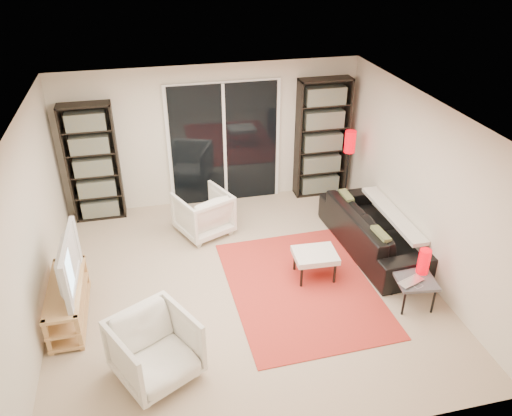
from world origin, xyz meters
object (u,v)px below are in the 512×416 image
object	(u,v)px
sofa	(374,230)
bookshelf_left	(93,163)
side_table	(415,282)
floor_lamp	(349,150)
tv_stand	(68,301)
armchair_front	(155,349)
ottoman	(315,256)
bookshelf_right	(322,139)
armchair_back	(203,213)

from	to	relation	value
sofa	bookshelf_left	bearing A→B (deg)	61.09
side_table	floor_lamp	xyz separation A→B (m)	(0.15, 2.69, 0.68)
tv_stand	armchair_front	size ratio (longest dim) A/B	1.54
bookshelf_left	ottoman	distance (m)	3.85
bookshelf_right	sofa	distance (m)	2.06
armchair_back	ottoman	xyz separation A→B (m)	(1.33, -1.50, -0.01)
ottoman	side_table	size ratio (longest dim) A/B	1.13
bookshelf_right	armchair_front	world-z (taller)	bookshelf_right
tv_stand	side_table	xyz separation A→B (m)	(4.28, -0.71, 0.09)
sofa	tv_stand	bearing A→B (deg)	94.30
sofa	floor_lamp	size ratio (longest dim) A/B	1.61
ottoman	armchair_back	bearing A→B (deg)	131.63
side_table	bookshelf_left	bearing A→B (deg)	141.12
tv_stand	floor_lamp	bearing A→B (deg)	24.12
bookshelf_right	sofa	xyz separation A→B (m)	(0.19, -1.91, -0.73)
bookshelf_right	armchair_back	distance (m)	2.51
sofa	armchair_back	bearing A→B (deg)	63.59
sofa	side_table	bearing A→B (deg)	174.60
bookshelf_right	armchair_front	bearing A→B (deg)	-130.47
bookshelf_right	ottoman	size ratio (longest dim) A/B	3.47
ottoman	floor_lamp	world-z (taller)	floor_lamp
tv_stand	sofa	xyz separation A→B (m)	(4.32, 0.60, 0.06)
bookshelf_left	tv_stand	xyz separation A→B (m)	(-0.28, -2.51, -0.71)
bookshelf_left	side_table	xyz separation A→B (m)	(4.00, -3.22, -0.62)
tv_stand	ottoman	world-z (taller)	tv_stand
bookshelf_right	tv_stand	distance (m)	4.90
ottoman	side_table	world-z (taller)	same
bookshelf_right	ottoman	bearing A→B (deg)	-110.69
bookshelf_left	armchair_front	size ratio (longest dim) A/B	2.39
armchair_back	floor_lamp	world-z (taller)	floor_lamp
floor_lamp	side_table	bearing A→B (deg)	-93.10
floor_lamp	bookshelf_left	bearing A→B (deg)	172.72
tv_stand	armchair_back	distance (m)	2.50
floor_lamp	bookshelf_right	bearing A→B (deg)	118.87
bookshelf_right	tv_stand	xyz separation A→B (m)	(-4.13, -2.51, -0.79)
armchair_back	armchair_front	xyz separation A→B (m)	(-0.89, -2.77, 0.02)
armchair_front	ottoman	xyz separation A→B (m)	(2.23, 1.28, -0.03)
armchair_back	side_table	bearing A→B (deg)	112.10
tv_stand	ottoman	xyz separation A→B (m)	(3.23, 0.12, 0.08)
armchair_front	sofa	bearing A→B (deg)	-0.28
tv_stand	sofa	distance (m)	4.36
bookshelf_left	side_table	size ratio (longest dim) A/B	3.63
side_table	floor_lamp	distance (m)	2.78
armchair_back	tv_stand	bearing A→B (deg)	16.91
armchair_back	ottoman	bearing A→B (deg)	108.10
armchair_back	armchair_front	distance (m)	2.91
tv_stand	armchair_front	bearing A→B (deg)	-49.02
ottoman	floor_lamp	distance (m)	2.32
bookshelf_right	sofa	size ratio (longest dim) A/B	0.96
tv_stand	floor_lamp	size ratio (longest dim) A/B	0.93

